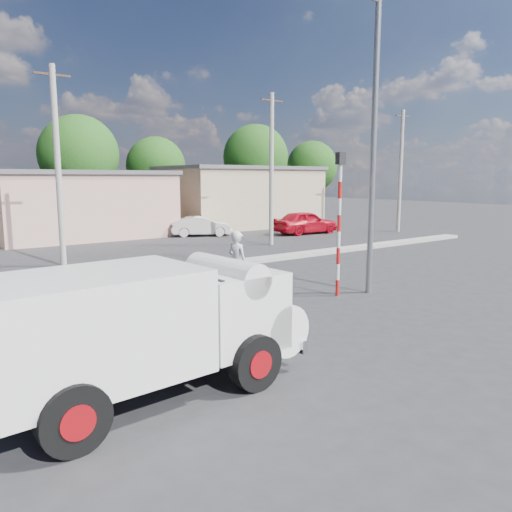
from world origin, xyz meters
TOP-DOWN VIEW (x-y plane):
  - ground_plane at (0.00, 0.00)m, footprint 120.00×120.00m
  - median at (0.00, 8.00)m, footprint 40.00×0.80m
  - truck at (-4.42, -1.65)m, footprint 5.46×2.41m
  - bicycle at (0.11, 2.47)m, footprint 1.76×0.86m
  - cyclist at (0.11, 2.47)m, footprint 0.55×0.74m
  - car_cream at (8.09, 17.87)m, footprint 3.96×2.73m
  - car_red at (14.17, 14.86)m, footprint 4.53×2.08m
  - traffic_pole at (3.20, 1.50)m, footprint 0.28×0.18m
  - streetlight at (4.14, 1.20)m, footprint 2.34×0.22m
  - building_row at (1.10, 22.00)m, footprint 37.80×7.30m
  - tree_row at (7.45, 28.53)m, footprint 51.24×7.43m
  - utility_poles at (3.25, 12.00)m, footprint 35.40×0.24m

SIDE VIEW (x-z plane):
  - ground_plane at x=0.00m, z-range 0.00..0.00m
  - median at x=0.00m, z-range 0.00..0.16m
  - bicycle at x=0.11m, z-range 0.00..0.88m
  - car_cream at x=8.09m, z-range 0.00..1.24m
  - car_red at x=14.17m, z-range 0.00..1.50m
  - cyclist at x=0.11m, z-range 0.00..1.84m
  - truck at x=-4.42m, z-range 0.12..2.33m
  - building_row at x=1.10m, z-range -0.09..4.35m
  - traffic_pole at x=3.20m, z-range 0.41..4.77m
  - utility_poles at x=3.25m, z-range 0.07..8.07m
  - tree_row at x=7.45m, z-range 0.75..9.17m
  - streetlight at x=4.14m, z-range 0.46..9.46m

